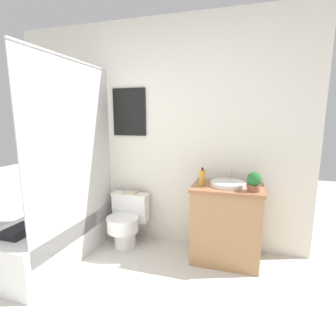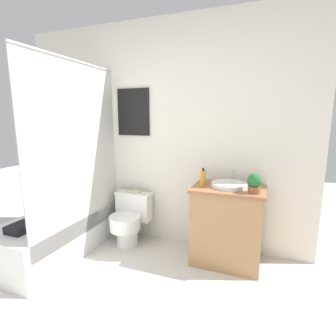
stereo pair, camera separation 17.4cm
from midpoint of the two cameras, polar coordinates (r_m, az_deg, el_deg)
The scene contains 8 objects.
wall_back at distance 3.03m, azimuth -4.47°, elevation 7.20°, with size 3.40×0.07×2.50m.
shower_area at distance 3.08m, azimuth -24.79°, elevation -12.51°, with size 0.65×1.41×1.98m.
toilet at distance 3.11m, azimuth -10.62°, elevation -11.01°, with size 0.44×0.47×0.58m.
vanity at distance 2.75m, azimuth 10.74°, elevation -11.80°, with size 0.69×0.49×0.78m.
sink at distance 2.65m, azimuth 11.10°, elevation -3.38°, with size 0.35×0.38×0.13m.
soap_bottle at distance 2.63m, azimuth 5.59°, elevation -2.06°, with size 0.06×0.06×0.17m.
potted_plant at distance 2.48m, azimuth 16.32°, elevation -2.83°, with size 0.13×0.13×0.18m.
book_on_tank at distance 3.11m, azimuth -9.82°, elevation -5.22°, with size 0.16×0.10×0.02m.
Camera 1 is at (1.01, -0.74, 1.44)m, focal length 28.00 mm.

